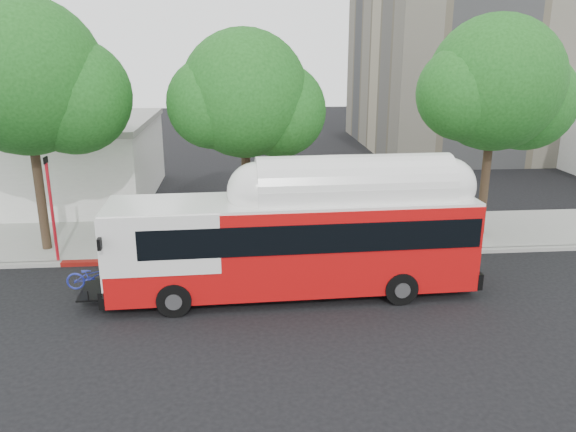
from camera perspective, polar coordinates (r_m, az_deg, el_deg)
name	(u,v)px	position (r m, az deg, el deg)	size (l,w,h in m)	color
ground	(282,303)	(18.19, -0.59, -8.82)	(120.00, 120.00, 0.00)	black
sidewalk	(271,235)	(24.17, -1.78, -1.98)	(60.00, 5.00, 0.15)	gray
curb_strip	(274,257)	(21.73, -1.39, -4.19)	(60.00, 0.30, 0.15)	gray
red_curb_segment	(196,259)	(21.77, -9.31, -4.37)	(10.00, 0.32, 0.16)	maroon
street_tree_left	(39,82)	(23.11, -23.94, 12.30)	(6.67, 5.80, 9.74)	#2D2116
street_tree_mid	(255,99)	(22.50, -3.39, 11.80)	(5.75, 5.00, 8.62)	#2D2116
street_tree_right	(504,88)	(24.69, 21.14, 11.99)	(6.21, 5.40, 9.18)	#2D2116
transit_bus	(296,244)	(18.20, 0.80, -2.89)	(12.63, 2.98, 3.71)	red
signal_pole	(52,210)	(22.37, -22.86, 0.54)	(0.12, 0.39, 4.10)	red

